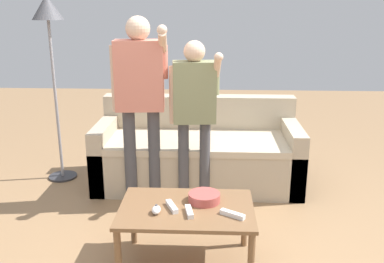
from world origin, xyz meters
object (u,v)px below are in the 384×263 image
Objects in this scene: game_remote_wand_near at (172,207)px; game_remote_wand_far at (189,212)px; game_remote_wand_spare at (233,214)px; player_left at (140,90)px; snack_bowl at (204,197)px; floor_lamp at (49,27)px; player_center at (194,104)px; couch at (198,153)px; coffee_table at (187,215)px; game_remote_nunchuk at (156,210)px.

game_remote_wand_far is at bearing -29.45° from game_remote_wand_near.
player_left is at bearing 124.23° from game_remote_wand_spare.
snack_bowl reaches higher than game_remote_wand_spare.
player_center is at bearing -20.07° from floor_lamp.
floor_lamp reaches higher than player_center.
couch is at bearing 88.03° from player_center.
coffee_table is 1.09m from player_center.
game_remote_wand_spare is at bearing -12.80° from game_remote_wand_near.
snack_bowl is 0.20m from game_remote_wand_far.
floor_lamp reaches higher than snack_bowl.
couch is 1.55m from game_remote_nunchuk.
player_center reaches higher than game_remote_wand_near.
player_center is (1.36, -0.50, -0.60)m from floor_lamp.
game_remote_nunchuk is at bearing -153.72° from coffee_table.
floor_lamp is at bearing 179.12° from couch.
game_remote_nunchuk is 0.54× the size of game_remote_wand_near.
game_remote_wand_near is at bearing 35.76° from game_remote_nunchuk.
floor_lamp is at bearing 126.92° from game_remote_nunchuk.
player_center is 8.66× the size of game_remote_wand_near.
snack_bowl is 0.98m from player_center.
game_remote_wand_spare is (0.26, -1.55, 0.16)m from couch.
game_remote_wand_near is (1.25, -1.48, -1.04)m from floor_lamp.
snack_bowl is at bearing -43.07° from floor_lamp.
game_remote_wand_far is at bearing -117.34° from snack_bowl.
coffee_table is 5.56× the size of game_remote_wand_spare.
game_remote_wand_far is (-0.09, -0.18, -0.01)m from snack_bowl.
game_remote_nunchuk is at bearing -53.08° from floor_lamp.
game_remote_wand_far is at bearing 175.22° from game_remote_wand_spare.
couch is at bearing 44.68° from player_left.
coffee_table is at bearing -91.15° from couch.
snack_bowl is 0.35m from game_remote_nunchuk.
coffee_table is at bearing 103.87° from game_remote_wand_far.
snack_bowl is 0.27m from game_remote_wand_spare.
game_remote_wand_far is (-0.01, -1.52, 0.16)m from couch.
floor_lamp is 11.55× the size of game_remote_wand_far.
couch is 12.28× the size of game_remote_wand_spare.
coffee_table is 5.69× the size of game_remote_wand_far.
game_remote_wand_spare is at bearing -48.24° from snack_bowl.
game_remote_wand_spare is at bearing -2.48° from game_remote_nunchuk.
game_remote_nunchuk is 0.11m from game_remote_wand_near.
couch is at bearing 81.98° from game_remote_nunchuk.
couch is 1.36m from snack_bowl.
snack_bowl is at bearing -57.71° from player_left.
game_remote_wand_near is (0.35, -0.99, -0.57)m from player_left.
player_center is 9.22× the size of game_remote_wand_far.
couch is 1.09× the size of floor_lamp.
game_remote_wand_spare is (0.27, -0.02, -0.00)m from game_remote_wand_far.
couch reaches higher than game_remote_wand_spare.
player_center is at bearing 89.26° from coffee_table.
game_remote_nunchuk is at bearing -144.24° from game_remote_wand_near.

